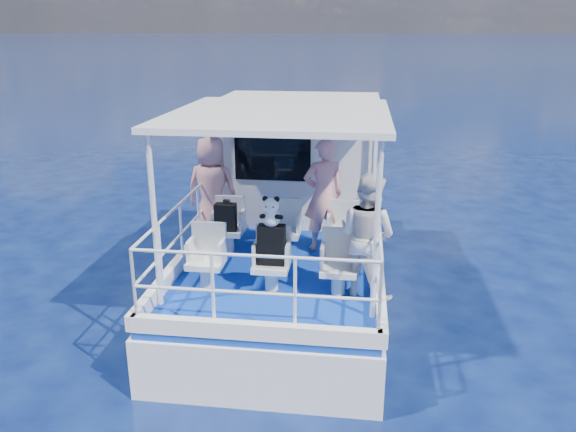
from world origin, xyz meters
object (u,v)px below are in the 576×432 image
(backpack_center, at_px, (272,245))
(panda, at_px, (271,211))
(passenger_stbd_aft, at_px, (367,236))
(passenger_port_fwd, at_px, (212,189))

(backpack_center, distance_m, panda, 0.47)
(passenger_stbd_aft, height_order, panda, passenger_stbd_aft)
(backpack_center, bearing_deg, panda, -98.63)
(passenger_port_fwd, relative_size, panda, 4.39)
(passenger_port_fwd, distance_m, passenger_stbd_aft, 3.04)
(passenger_stbd_aft, xyz_separation_m, backpack_center, (-1.24, -0.01, -0.18))
(passenger_port_fwd, relative_size, passenger_stbd_aft, 1.06)
(passenger_port_fwd, xyz_separation_m, panda, (1.26, -1.75, 0.23))
(panda, bearing_deg, passenger_port_fwd, 125.66)
(passenger_stbd_aft, relative_size, backpack_center, 3.11)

